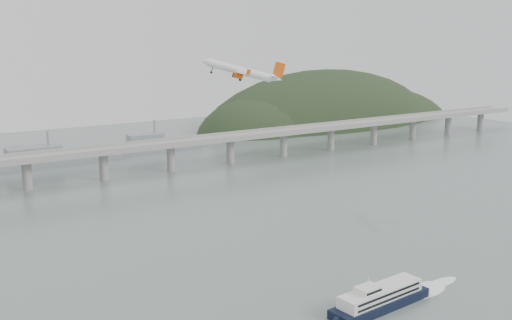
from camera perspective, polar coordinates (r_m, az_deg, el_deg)
ground at (r=265.67m, az=6.53°, el=-9.69°), size 900.00×900.00×0.00m
bridge at (r=428.00m, az=-10.71°, el=0.92°), size 800.00×22.00×23.90m
headland at (r=694.59m, az=7.43°, el=2.07°), size 365.00×155.00×156.00m
ferry at (r=226.88m, az=11.75°, el=-12.75°), size 71.37×16.11×13.46m
airliner at (r=300.89m, az=-1.33°, el=8.43°), size 38.58×36.80×14.04m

